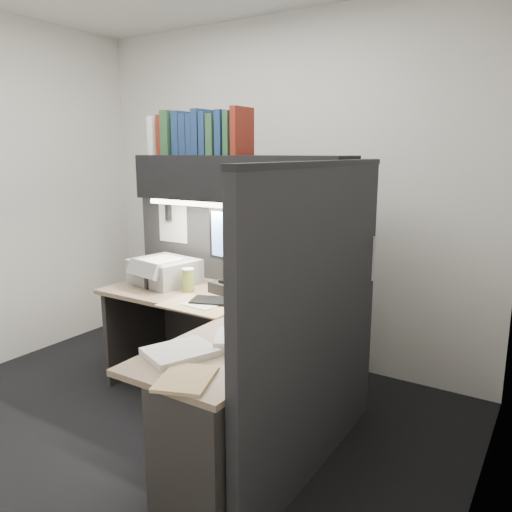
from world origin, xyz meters
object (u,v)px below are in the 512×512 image
object	(u,v)px
desk	(209,380)
keyboard	(231,302)
monitor	(239,262)
telephone	(303,300)
printer	(165,271)
overhead_shelf	(239,178)
notebook_stack	(155,278)
coffee_cup	(188,281)

from	to	relation	value
desk	keyboard	world-z (taller)	keyboard
monitor	telephone	xyz separation A→B (m)	(0.50, -0.03, -0.18)
telephone	printer	size ratio (longest dim) A/B	0.56
telephone	desk	bearing A→B (deg)	-91.74
monitor	desk	bearing A→B (deg)	-58.99
desk	overhead_shelf	size ratio (longest dim) A/B	1.10
telephone	notebook_stack	distance (m)	1.17
desk	printer	xyz separation A→B (m)	(-0.88, 0.63, 0.38)
keyboard	printer	bearing A→B (deg)	146.38
overhead_shelf	printer	size ratio (longest dim) A/B	3.51
desk	notebook_stack	world-z (taller)	notebook_stack
monitor	coffee_cup	bearing A→B (deg)	-149.58
telephone	coffee_cup	distance (m)	0.84
overhead_shelf	telephone	world-z (taller)	overhead_shelf
desk	telephone	bearing A→B (deg)	69.29
overhead_shelf	printer	world-z (taller)	overhead_shelf
telephone	notebook_stack	size ratio (longest dim) A/B	0.93
monitor	keyboard	xyz separation A→B (m)	(0.08, -0.22, -0.21)
overhead_shelf	notebook_stack	world-z (taller)	overhead_shelf
coffee_cup	desk	bearing A→B (deg)	-42.84
keyboard	telephone	bearing A→B (deg)	4.74
coffee_cup	printer	distance (m)	0.30
monitor	coffee_cup	world-z (taller)	monitor
desk	printer	world-z (taller)	printer
keyboard	coffee_cup	bearing A→B (deg)	147.48
coffee_cup	notebook_stack	distance (m)	0.34
telephone	printer	distance (m)	1.12
overhead_shelf	printer	bearing A→B (deg)	-167.87
notebook_stack	telephone	bearing A→B (deg)	3.10
monitor	printer	distance (m)	0.64
monitor	keyboard	distance (m)	0.32
overhead_shelf	keyboard	size ratio (longest dim) A/B	3.08
monitor	notebook_stack	world-z (taller)	monitor
coffee_cup	printer	xyz separation A→B (m)	(-0.29, 0.08, 0.01)
printer	overhead_shelf	bearing A→B (deg)	21.27
keyboard	notebook_stack	xyz separation A→B (m)	(-0.76, 0.13, 0.03)
overhead_shelf	telephone	xyz separation A→B (m)	(0.54, -0.11, -0.72)
monitor	keyboard	size ratio (longest dim) A/B	1.13
coffee_cup	telephone	bearing A→B (deg)	6.50
monitor	telephone	bearing A→B (deg)	7.12
overhead_shelf	telephone	bearing A→B (deg)	-11.18
desk	keyboard	bearing A→B (deg)	110.34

